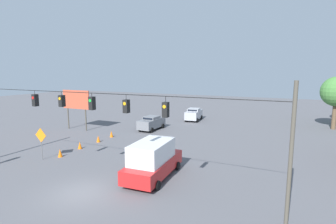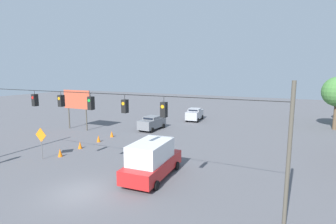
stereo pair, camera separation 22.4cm
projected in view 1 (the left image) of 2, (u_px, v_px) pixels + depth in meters
ground_plane at (83, 193)px, 16.86m from camera, size 140.00×140.00×0.00m
overhead_signal_span at (93, 119)px, 17.30m from camera, size 24.10×0.38×7.32m
sedan_grey_withflow_far at (152, 123)px, 34.88m from camera, size 2.19×4.61×1.83m
sedan_silver_withflow_deep at (194, 114)px, 41.60m from camera, size 2.39×4.65×1.91m
box_truck_red_crossing_near at (153, 160)px, 19.12m from camera, size 2.79×6.12×2.72m
traffic_cone_nearest at (60, 153)px, 23.83m from camera, size 0.40×0.40×0.74m
traffic_cone_second at (80, 145)px, 26.34m from camera, size 0.40×0.40×0.74m
traffic_cone_third at (98, 139)px, 28.84m from camera, size 0.40×0.40×0.74m
traffic_cone_fourth at (111, 134)px, 31.05m from camera, size 0.40×0.40×0.74m
roadside_billboard at (76, 102)px, 34.55m from camera, size 4.39×0.16×5.27m
work_zone_sign at (41, 138)px, 22.87m from camera, size 1.27×0.06×2.84m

